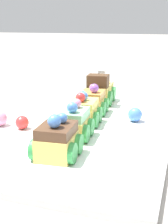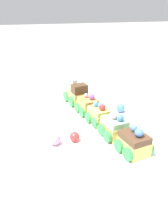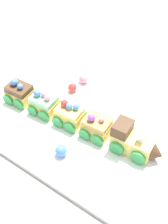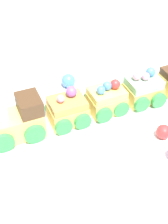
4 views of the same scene
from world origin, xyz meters
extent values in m
plane|color=gray|center=(0.00, 0.00, 0.00)|extent=(10.00, 10.00, 0.00)
cube|color=white|center=(0.00, 0.00, 0.01)|extent=(0.62, 0.40, 0.01)
cube|color=#EACC66|center=(0.15, -0.01, 0.04)|extent=(0.10, 0.06, 0.05)
cube|color=#4C331E|center=(0.12, -0.01, 0.07)|extent=(0.04, 0.05, 0.03)
cone|color=#4C331E|center=(0.21, -0.01, 0.04)|extent=(0.03, 0.05, 0.05)
cube|color=white|center=(0.17, -0.01, 0.07)|extent=(0.02, 0.02, 0.02)
cube|color=white|center=(0.17, -0.01, 0.08)|extent=(0.02, 0.02, 0.02)
cylinder|color=green|center=(0.18, -0.04, 0.03)|extent=(0.04, 0.01, 0.04)
cylinder|color=green|center=(0.17, 0.02, 0.03)|extent=(0.04, 0.01, 0.04)
cylinder|color=green|center=(0.13, -0.04, 0.03)|extent=(0.04, 0.01, 0.04)
cylinder|color=green|center=(0.12, 0.02, 0.03)|extent=(0.04, 0.01, 0.04)
cube|color=#EACC66|center=(0.05, -0.02, 0.03)|extent=(0.07, 0.06, 0.03)
cube|color=#CC9347|center=(0.05, -0.02, 0.05)|extent=(0.07, 0.05, 0.01)
sphere|color=#9956C6|center=(0.04, -0.03, 0.07)|extent=(0.02, 0.02, 0.02)
sphere|color=pink|center=(0.06, -0.02, 0.07)|extent=(0.02, 0.02, 0.01)
cylinder|color=green|center=(0.07, -0.05, 0.03)|extent=(0.03, 0.01, 0.03)
cylinder|color=green|center=(0.07, 0.01, 0.03)|extent=(0.03, 0.01, 0.03)
cylinder|color=green|center=(0.04, -0.05, 0.03)|extent=(0.03, 0.01, 0.03)
cylinder|color=green|center=(0.03, 0.01, 0.03)|extent=(0.03, 0.01, 0.03)
cube|color=#EACC66|center=(-0.03, -0.02, 0.03)|extent=(0.07, 0.06, 0.03)
cube|color=#EFE066|center=(-0.03, -0.02, 0.05)|extent=(0.07, 0.05, 0.01)
sphere|color=red|center=(-0.04, -0.02, 0.07)|extent=(0.02, 0.02, 0.02)
sphere|color=#4C84E0|center=(-0.03, -0.03, 0.07)|extent=(0.02, 0.02, 0.02)
sphere|color=#4C84E0|center=(-0.01, -0.02, 0.07)|extent=(0.02, 0.02, 0.02)
cylinder|color=green|center=(-0.01, -0.05, 0.03)|extent=(0.03, 0.01, 0.03)
cylinder|color=green|center=(-0.01, 0.01, 0.03)|extent=(0.03, 0.01, 0.03)
cylinder|color=green|center=(-0.04, -0.06, 0.03)|extent=(0.03, 0.01, 0.03)
cylinder|color=green|center=(-0.05, 0.00, 0.03)|extent=(0.03, 0.01, 0.03)
cube|color=#EACC66|center=(-0.11, -0.03, 0.03)|extent=(0.07, 0.06, 0.03)
cube|color=#93DBA3|center=(-0.11, -0.03, 0.05)|extent=(0.07, 0.05, 0.02)
sphere|color=#4C84E0|center=(-0.12, -0.04, 0.07)|extent=(0.02, 0.02, 0.02)
sphere|color=pink|center=(-0.11, -0.03, 0.07)|extent=(0.02, 0.02, 0.02)
sphere|color=pink|center=(-0.09, -0.03, 0.07)|extent=(0.02, 0.02, 0.02)
cylinder|color=green|center=(-0.09, -0.06, 0.03)|extent=(0.03, 0.01, 0.03)
cylinder|color=green|center=(-0.09, 0.00, 0.03)|extent=(0.03, 0.01, 0.03)
cylinder|color=green|center=(-0.12, -0.06, 0.03)|extent=(0.03, 0.01, 0.03)
cylinder|color=green|center=(-0.13, 0.00, 0.03)|extent=(0.03, 0.01, 0.03)
cube|color=#EACC66|center=(-0.19, -0.04, 0.03)|extent=(0.07, 0.06, 0.03)
cube|color=brown|center=(-0.19, -0.04, 0.05)|extent=(0.07, 0.05, 0.02)
sphere|color=#4C84E0|center=(-0.20, -0.04, 0.07)|extent=(0.02, 0.02, 0.02)
sphere|color=#4C84E0|center=(-0.18, -0.04, 0.07)|extent=(0.02, 0.02, 0.02)
cylinder|color=green|center=(-0.17, -0.07, 0.03)|extent=(0.03, 0.01, 0.03)
cylinder|color=green|center=(-0.17, -0.01, 0.03)|extent=(0.03, 0.01, 0.03)
cylinder|color=green|center=(-0.21, -0.07, 0.03)|extent=(0.03, 0.01, 0.03)
cylinder|color=green|center=(-0.21, -0.01, 0.03)|extent=(0.03, 0.01, 0.03)
sphere|color=#4C84E0|center=(0.02, -0.12, 0.03)|extent=(0.03, 0.03, 0.03)
sphere|color=red|center=(-0.09, 0.08, 0.03)|extent=(0.03, 0.03, 0.03)
sphere|color=pink|center=(-0.09, 0.13, 0.03)|extent=(0.03, 0.03, 0.03)
camera|label=1|loc=(-0.60, -0.22, 0.21)|focal=50.00mm
camera|label=2|loc=(-0.55, 0.22, 0.32)|focal=35.00mm
camera|label=3|loc=(0.33, -0.46, 0.61)|focal=50.00mm
camera|label=4|loc=(0.16, 0.40, 0.41)|focal=50.00mm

